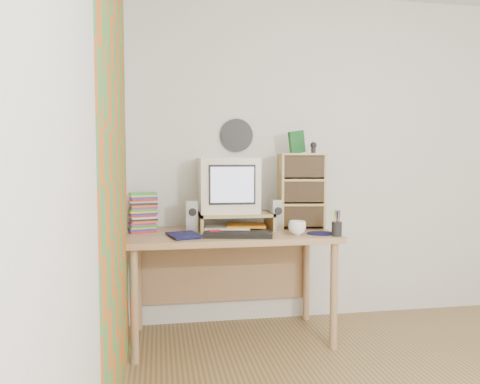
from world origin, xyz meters
name	(u,v)px	position (x,y,z in m)	size (l,w,h in m)	color
back_wall	(351,159)	(0.00, 1.75, 1.25)	(3.50, 3.50, 0.00)	white
left_wall	(93,159)	(-1.75, 0.00, 1.25)	(3.50, 3.50, 0.00)	white
curtain	(116,181)	(-1.71, 0.48, 1.15)	(2.20, 2.20, 0.00)	#CA5C1C
wall_disc	(237,135)	(-0.93, 1.73, 1.43)	(0.25, 0.25, 0.02)	black
desk	(229,250)	(-1.03, 1.44, 0.62)	(1.40, 0.70, 0.75)	tan
monitor_riser	(235,217)	(-0.98, 1.48, 0.84)	(0.52, 0.30, 0.12)	tan
crt_monitor	(229,185)	(-1.02, 1.53, 1.07)	(0.41, 0.41, 0.39)	white
speaker_left	(192,216)	(-1.29, 1.46, 0.86)	(0.08, 0.08, 0.21)	#A0A1A5
speaker_right	(277,215)	(-0.69, 1.43, 0.86)	(0.08, 0.08, 0.21)	#A0A1A5
keyboard	(238,235)	(-1.02, 1.17, 0.76)	(0.44, 0.15, 0.03)	black
dvd_stack	(143,214)	(-1.62, 1.49, 0.87)	(0.17, 0.12, 0.25)	brown
cd_rack	(302,191)	(-0.49, 1.48, 1.02)	(0.33, 0.17, 0.54)	tan
mug	(297,228)	(-0.61, 1.19, 0.80)	(0.12, 0.12, 0.09)	white
diary	(170,234)	(-1.45, 1.21, 0.77)	(0.23, 0.17, 0.05)	#10113E
mousepad	(321,233)	(-0.44, 1.20, 0.75)	(0.20, 0.20, 0.00)	black
pen_cup	(337,226)	(-0.38, 1.09, 0.82)	(0.07, 0.07, 0.13)	black
papers	(234,227)	(-0.99, 1.46, 0.77)	(0.31, 0.23, 0.04)	silver
red_box	(214,233)	(-1.16, 1.24, 0.77)	(0.08, 0.05, 0.04)	#AF1227
game_box	(297,142)	(-0.53, 1.50, 1.37)	(0.12, 0.03, 0.16)	#185623
webcam	(313,148)	(-0.42, 1.44, 1.33)	(0.05, 0.05, 0.08)	black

